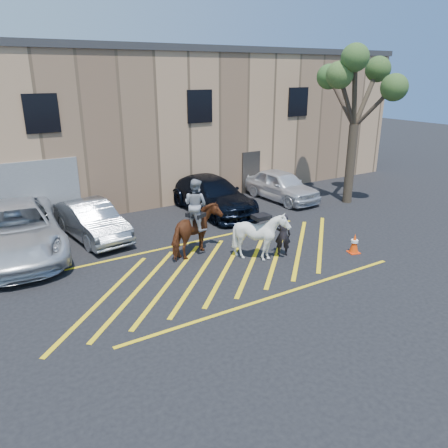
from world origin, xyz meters
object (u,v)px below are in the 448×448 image
tree (358,82)px  car_white_pickup (15,230)px  car_blue_suv (212,195)px  handler (283,235)px  car_white_suv (281,185)px  saddled_white (261,236)px  car_silver_sedan (92,220)px  mounted_bay (196,225)px  traffic_cone (354,243)px

tree → car_white_pickup: bearing=174.4°
car_blue_suv → handler: 5.73m
car_white_suv → handler: 7.10m
handler → car_blue_suv: bearing=-58.7°
saddled_white → tree: tree is taller
handler → car_white_suv: bearing=-92.3°
car_silver_sedan → tree: bearing=-15.1°
car_blue_suv → saddled_white: bearing=-105.3°
mounted_bay → saddled_white: 2.27m
car_silver_sedan → saddled_white: size_ratio=2.50×
traffic_cone → tree: (4.63, 4.71, 5.33)m
mounted_bay → traffic_cone: bearing=-29.8°
car_white_suv → handler: size_ratio=2.89×
car_blue_suv → mounted_bay: mounted_bay is taller
car_silver_sedan → car_blue_suv: size_ratio=0.80×
car_white_suv → mounted_bay: bearing=-153.5°
car_silver_sedan → handler: 7.36m
car_white_pickup → car_silver_sedan: size_ratio=1.49×
car_silver_sedan → handler: bearing=-52.0°
car_white_pickup → car_white_suv: car_white_pickup is taller
car_white_pickup → car_silver_sedan: 2.73m
car_white_pickup → car_white_suv: size_ratio=1.47×
mounted_bay → tree: 10.73m
car_white_pickup → car_blue_suv: 8.43m
car_white_suv → traffic_cone: size_ratio=6.00×
handler → traffic_cone: size_ratio=2.08×
car_blue_suv → car_silver_sedan: bearing=-176.4°
car_silver_sedan → handler: size_ratio=2.85×
car_blue_suv → traffic_cone: (1.84, -6.92, -0.42)m
car_white_pickup → mounted_bay: 6.33m
saddled_white → traffic_cone: bearing=-22.1°
handler → tree: (6.93, 3.51, 4.93)m
handler → mounted_bay: 3.05m
saddled_white → tree: (7.82, 3.42, 4.82)m
car_silver_sedan → handler: handler is taller
car_white_pickup → tree: (14.86, -1.46, 4.79)m
car_silver_sedan → saddled_white: (4.33, -5.09, 0.16)m
handler → traffic_cone: handler is taller
car_white_pickup → car_blue_suv: car_white_pickup is taller
car_silver_sedan → tree: (12.15, -1.68, 4.98)m
car_white_pickup → car_silver_sedan: car_white_pickup is taller
car_white_pickup → saddled_white: (7.04, -4.87, -0.03)m
saddled_white → car_white_suv: bearing=46.1°
car_white_pickup → car_silver_sedan: (2.71, 0.22, -0.19)m
car_white_pickup → tree: size_ratio=0.88×
car_silver_sedan → tree: tree is taller
car_white_suv → mounted_bay: (-6.97, -3.99, 0.36)m
handler → mounted_bay: mounted_bay is taller
saddled_white → traffic_cone: (3.19, -1.30, -0.51)m
car_blue_suv → saddled_white: size_ratio=3.13×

